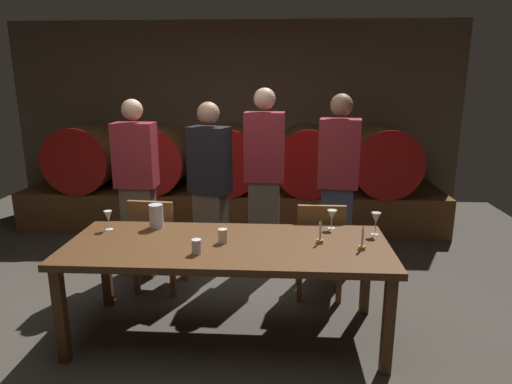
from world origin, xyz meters
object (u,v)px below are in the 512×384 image
Objects in this scene: guest_far_left at (137,188)px; pitcher at (156,216)px; wine_barrel_center at (230,158)px; chair_right at (320,245)px; guest_far_right at (338,184)px; wine_barrel_far_right at (381,159)px; guest_center_right at (264,179)px; dining_table at (228,252)px; cup_left at (196,247)px; wine_barrel_far_left at (89,156)px; wine_barrel_left at (158,157)px; wine_barrel_right at (307,159)px; chair_left at (157,240)px; cup_right at (223,236)px; candle_right at (362,243)px; wine_glass_right at (376,219)px; wine_glass_left at (108,217)px; candle_left at (320,237)px; guest_center_left at (210,186)px; wine_glass_center at (332,215)px.

guest_far_left reaches higher than pitcher.
wine_barrel_center reaches higher than chair_right.
chair_right is at bearing 166.24° from guest_far_left.
guest_far_right is (1.20, -1.39, -0.00)m from wine_barrel_center.
wine_barrel_far_right is 1.94m from guest_center_right.
dining_table is 22.99× the size of cup_left.
wine_barrel_left is at bearing 0.00° from wine_barrel_far_left.
wine_barrel_right is 0.40× the size of dining_table.
chair_left is (-0.72, 0.69, -0.18)m from dining_table.
cup_left is (0.09, -2.78, -0.12)m from wine_barrel_center.
wine_barrel_center is at bearing -40.37° from guest_far_right.
guest_center_right reaches higher than cup_left.
chair_right is at bearing 39.94° from cup_right.
wine_barrel_left and wine_barrel_right have the same top height.
wine_barrel_far_left is at bearing -28.40° from guest_center_right.
candle_right is 0.35m from wine_glass_right.
wine_glass_left is at bearing -84.24° from wine_barrel_left.
pitcher is (-1.54, -0.87, -0.07)m from guest_far_right.
wine_glass_left is (-2.60, -2.33, -0.07)m from wine_barrel_far_right.
cup_left is (-0.85, -0.25, 0.00)m from candle_left.
wine_barrel_far_left reaches higher than chair_left.
wine_glass_left is at bearing 173.02° from candle_left.
chair_left is 1.00× the size of chair_right.
cup_left is at bearing 43.36° from chair_right.
wine_barrel_right is at bearing -108.88° from guest_center_right.
wine_barrel_far_right is 0.40× the size of dining_table.
wine_barrel_far_right is (3.74, 0.00, 0.00)m from wine_barrel_far_left.
candle_right is at bearing -104.43° from wine_barrel_far_right.
guest_far_left is at bearing 117.56° from pitcher.
wine_barrel_far_right is 2.38m from guest_center_left.
chair_left is 5.72× the size of wine_glass_left.
chair_left and chair_right have the same top height.
wine_barrel_far_left is 0.91m from wine_barrel_left.
chair_right is 5.78× the size of wine_glass_center.
guest_center_right reaches higher than wine_glass_right.
wine_barrel_far_right reaches higher than wine_glass_left.
wine_glass_left is (-0.36, -0.08, 0.01)m from pitcher.
wine_glass_center is at bearing 110.51° from candle_right.
chair_right is 1.04m from cup_right.
chair_left is 0.52m from pitcher.
candle_right is 1.15m from cup_left.
dining_table is 0.99m from chair_right.
guest_center_left is at bearing -123.09° from chair_left.
guest_far_right is at bearing 29.50° from pitcher.
wine_glass_center is (0.12, 0.33, 0.07)m from candle_left.
wine_barrel_right reaches higher than cup_left.
wine_barrel_far_right is at bearing 41.92° from wine_glass_left.
candle_left is (0.45, -1.21, -0.15)m from guest_center_right.
wine_barrel_left is 1.94m from guest_center_right.
wine_glass_right is (-0.53, -2.33, -0.04)m from wine_barrel_far_right.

